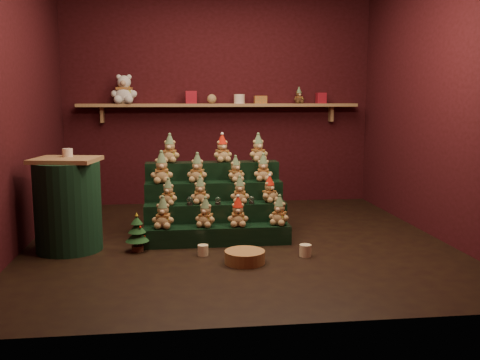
{
  "coord_description": "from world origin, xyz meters",
  "views": [
    {
      "loc": [
        -0.59,
        -5.07,
        1.38
      ],
      "look_at": [
        0.06,
        0.25,
        0.57
      ],
      "focal_mm": 40.0,
      "sensor_mm": 36.0,
      "label": 1
    }
  ],
  "objects": [
    {
      "name": "snow_globe_c",
      "position": [
        0.15,
        0.04,
        0.4
      ],
      "size": [
        0.06,
        0.06,
        0.08
      ],
      "color": "black",
      "rests_on": "riser_tier_midfront"
    },
    {
      "name": "wicker_basket",
      "position": [
        -0.02,
        -0.73,
        0.05
      ],
      "size": [
        0.36,
        0.36,
        0.11
      ],
      "primitive_type": "cylinder",
      "rotation": [
        0.0,
        0.0,
        0.06
      ],
      "color": "#96623C",
      "rests_on": "ground"
    },
    {
      "name": "teddy_2",
      "position": [
        -0.0,
        -0.14,
        0.32
      ],
      "size": [
        0.21,
        0.19,
        0.28
      ],
      "primitive_type": null,
      "rotation": [
        0.0,
        0.0,
        -0.08
      ],
      "color": "tan",
      "rests_on": "riser_tier_front"
    },
    {
      "name": "table_ornament",
      "position": [
        -1.57,
        -0.04,
        0.89
      ],
      "size": [
        0.09,
        0.09,
        0.07
      ],
      "primitive_type": "cylinder",
      "color": "beige",
      "rests_on": "side_table"
    },
    {
      "name": "teddy_8",
      "position": [
        -0.72,
        0.31,
        0.7
      ],
      "size": [
        0.23,
        0.21,
        0.31
      ],
      "primitive_type": null,
      "rotation": [
        0.0,
        0.0,
        0.03
      ],
      "color": "tan",
      "rests_on": "riser_tier_midback"
    },
    {
      "name": "mini_christmas_tree",
      "position": [
        -0.94,
        -0.26,
        0.18
      ],
      "size": [
        0.21,
        0.21,
        0.36
      ],
      "rotation": [
        0.0,
        0.0,
        -0.19
      ],
      "color": "#49271A",
      "rests_on": "ground"
    },
    {
      "name": "teddy_9",
      "position": [
        -0.36,
        0.33,
        0.69
      ],
      "size": [
        0.25,
        0.24,
        0.29
      ],
      "primitive_type": null,
      "rotation": [
        0.0,
        0.0,
        -0.29
      ],
      "color": "tan",
      "rests_on": "riser_tier_midback"
    },
    {
      "name": "riser_tier_front",
      "position": [
        -0.2,
        -0.12,
        0.09
      ],
      "size": [
        1.4,
        0.22,
        0.18
      ],
      "primitive_type": "cube",
      "color": "black",
      "rests_on": "ground"
    },
    {
      "name": "shelf_plush_ball",
      "position": [
        -0.11,
        1.85,
        1.38
      ],
      "size": [
        0.12,
        0.12,
        0.12
      ],
      "primitive_type": "sphere",
      "color": "tan",
      "rests_on": "back_shelf"
    },
    {
      "name": "mug_left",
      "position": [
        -0.36,
        -0.46,
        0.05
      ],
      "size": [
        0.1,
        0.1,
        0.1
      ],
      "primitive_type": "cylinder",
      "color": "beige",
      "rests_on": "ground"
    },
    {
      "name": "riser_tier_midfront",
      "position": [
        -0.2,
        0.1,
        0.18
      ],
      "size": [
        1.4,
        0.22,
        0.36
      ],
      "primitive_type": "cube",
      "color": "black",
      "rests_on": "ground"
    },
    {
      "name": "side_table",
      "position": [
        -1.57,
        -0.14,
        0.42
      ],
      "size": [
        0.63,
        0.6,
        0.86
      ],
      "rotation": [
        0.0,
        0.0,
        -0.19
      ],
      "color": "#A17950",
      "rests_on": "ground"
    },
    {
      "name": "right_wall",
      "position": [
        2.05,
        0.0,
        1.4
      ],
      "size": [
        0.1,
        4.0,
        2.8
      ],
      "primitive_type": "cube",
      "color": "black",
      "rests_on": "ground"
    },
    {
      "name": "brown_bear",
      "position": [
        1.03,
        1.84,
        1.42
      ],
      "size": [
        0.17,
        0.15,
        0.2
      ],
      "primitive_type": null,
      "rotation": [
        0.0,
        0.0,
        0.18
      ],
      "color": "#452E17",
      "rests_on": "back_shelf"
    },
    {
      "name": "teddy_13",
      "position": [
        -0.09,
        0.54,
        0.86
      ],
      "size": [
        0.24,
        0.23,
        0.28
      ],
      "primitive_type": null,
      "rotation": [
        0.0,
        0.0,
        0.27
      ],
      "color": "tan",
      "rests_on": "riser_tier_back"
    },
    {
      "name": "gift_tin_cream",
      "position": [
        0.25,
        1.85,
        1.38
      ],
      "size": [
        0.14,
        0.14,
        0.12
      ],
      "primitive_type": "cylinder",
      "color": "beige",
      "rests_on": "back_shelf"
    },
    {
      "name": "teddy_7",
      "position": [
        0.34,
        0.1,
        0.49
      ],
      "size": [
        0.24,
        0.24,
        0.26
      ],
      "primitive_type": null,
      "rotation": [
        0.0,
        0.0,
        0.56
      ],
      "color": "tan",
      "rests_on": "riser_tier_midfront"
    },
    {
      "name": "snow_globe_b",
      "position": [
        -0.18,
        0.04,
        0.4
      ],
      "size": [
        0.06,
        0.06,
        0.08
      ],
      "color": "black",
      "rests_on": "riser_tier_midfront"
    },
    {
      "name": "teddy_0",
      "position": [
        -0.71,
        -0.12,
        0.33
      ],
      "size": [
        0.23,
        0.22,
        0.29
      ],
      "primitive_type": null,
      "rotation": [
        0.0,
        0.0,
        -0.16
      ],
      "color": "tan",
      "rests_on": "riser_tier_front"
    },
    {
      "name": "teddy_10",
      "position": [
        0.03,
        0.32,
        0.67
      ],
      "size": [
        0.23,
        0.22,
        0.26
      ],
      "primitive_type": null,
      "rotation": [
        0.0,
        0.0,
        0.4
      ],
      "color": "tan",
      "rests_on": "riser_tier_midback"
    },
    {
      "name": "riser_tier_midback",
      "position": [
        -0.2,
        0.32,
        0.27
      ],
      "size": [
        1.4,
        0.22,
        0.54
      ],
      "primitive_type": "cube",
      "color": "black",
      "rests_on": "ground"
    },
    {
      "name": "teddy_3",
      "position": [
        0.4,
        -0.13,
        0.32
      ],
      "size": [
        0.26,
        0.26,
        0.28
      ],
      "primitive_type": null,
      "rotation": [
        0.0,
        0.0,
        -0.55
      ],
      "color": "tan",
      "rests_on": "riser_tier_front"
    },
    {
      "name": "back_shelf",
      "position": [
        0.0,
        1.87,
        1.29
      ],
      "size": [
        3.6,
        0.26,
        0.24
      ],
      "color": "#A17950",
      "rests_on": "ground"
    },
    {
      "name": "mug_right",
      "position": [
        0.54,
        -0.6,
        0.05
      ],
      "size": [
        0.11,
        0.11,
        0.11
      ],
      "primitive_type": "cylinder",
      "color": "beige",
      "rests_on": "ground"
    },
    {
      "name": "left_wall",
      "position": [
        -2.05,
        0.0,
        1.4
      ],
      "size": [
        0.1,
        4.0,
        2.8
      ],
      "primitive_type": "cube",
      "color": "black",
      "rests_on": "ground"
    },
    {
      "name": "snow_globe_a",
      "position": [
        -0.45,
        0.04,
        0.4
      ],
      "size": [
        0.06,
        0.06,
        0.08
      ],
      "color": "black",
      "rests_on": "riser_tier_midfront"
    },
    {
      "name": "teddy_1",
      "position": [
        -0.31,
        -0.12,
        0.32
      ],
      "size": [
        0.25,
        0.24,
        0.27
      ],
      "primitive_type": null,
      "rotation": [
        0.0,
        0.0,
        -0.44
      ],
      "color": "tan",
      "rests_on": "riser_tier_front"
    },
    {
      "name": "gift_tin_red_a",
      "position": [
        -0.37,
        1.85,
        1.4
      ],
      "size": [
        0.14,
        0.14,
        0.16
      ],
      "primitive_type": "cube",
      "color": "maroon",
      "rests_on": "back_shelf"
    },
    {
      "name": "scarf_gift_box",
      "position": [
        0.53,
        1.85,
        1.37
      ],
      "size": [
        0.16,
        0.1,
        0.1
      ],
      "primitive_type": "cube",
      "color": "#D5531E",
      "rests_on": "back_shelf"
    },
    {
      "name": "ground",
      "position": [
        0.0,
        0.0,
        0.0
      ],
      "size": [
        4.0,
        4.0,
        0.0
      ],
      "primitive_type": "plane",
      "color": "black",
      "rests_on": "ground"
    },
    {
      "name": "teddy_5",
      "position": [
        -0.35,
        0.11,
        0.49
      ],
      "size": [
        0.2,
        0.18,
        0.26
      ],
      "primitive_type": null,
      "rotation": [
        0.0,
        0.0,
        -0.05
      ],
      "color": "tan",
      "rests_on": "riser_tier_midfront"
    },
    {
      "name": "teddy_11",
      "position": [
        0.32,
        0.33,
        0.68
      ],
      "size": [
        0.22,
        0.2,
        0.27
      ],
      "primitive_type": null,
      "rotation": [
        0.0,
        0.0,
        -0.14
      ],
      "color": "tan",
      "rests_on": "riser_tier_midback"
    },
    {
      "name": "teddy_14",
      "position": [
        0.29,
        0.55,
        0.86
      ],
      "size": [
        0.24,
        0.23,
        0.29
      ],
      "primitive_type": null,
      "rotation": [
        0.0,
        0.0,
        0.24
      ],
      "color": "tan",
      "rests_on": "riser_tier_back"
    },
    {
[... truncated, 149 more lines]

